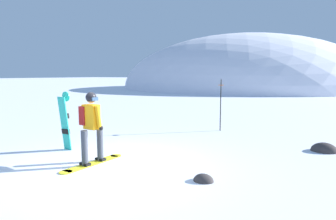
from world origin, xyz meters
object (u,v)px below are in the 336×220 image
object	(u,v)px
spare_snowboard	(65,121)
rock_mid	(203,181)
piste_marker_near	(221,101)
rock_dark	(324,151)
snowboarder_main	(91,126)

from	to	relation	value
spare_snowboard	rock_mid	size ratio (longest dim) A/B	3.94
piste_marker_near	spare_snowboard	bearing A→B (deg)	-118.06
piste_marker_near	rock_dark	world-z (taller)	piste_marker_near
spare_snowboard	piste_marker_near	world-z (taller)	piste_marker_near
spare_snowboard	rock_dark	bearing A→B (deg)	30.13
snowboarder_main	spare_snowboard	xyz separation A→B (m)	(-1.56, 0.53, -0.08)
snowboarder_main	rock_mid	bearing A→B (deg)	6.37
snowboarder_main	piste_marker_near	bearing A→B (deg)	78.77
rock_dark	piste_marker_near	bearing A→B (deg)	159.27
rock_dark	rock_mid	distance (m)	4.29
piste_marker_near	rock_mid	bearing A→B (deg)	-72.13
spare_snowboard	piste_marker_near	size ratio (longest dim) A/B	0.83
snowboarder_main	rock_mid	size ratio (longest dim) A/B	4.38
rock_dark	spare_snowboard	bearing A→B (deg)	-149.87
spare_snowboard	rock_dark	size ratio (longest dim) A/B	2.36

